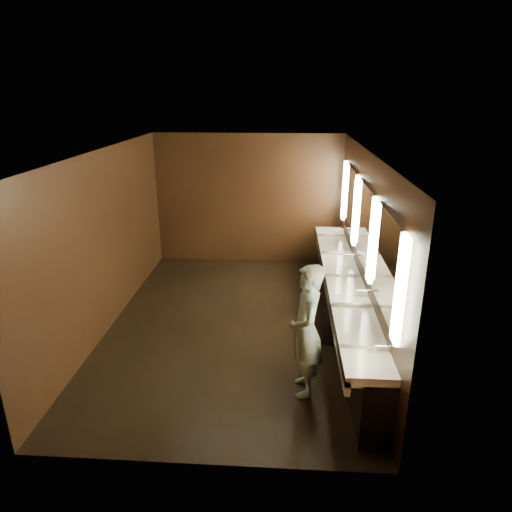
% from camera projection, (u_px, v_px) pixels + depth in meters
% --- Properties ---
extents(floor, '(6.00, 6.00, 0.00)m').
position_uv_depth(floor, '(234.00, 324.00, 7.51)').
color(floor, black).
rests_on(floor, ground).
extents(ceiling, '(4.00, 6.00, 0.02)m').
position_uv_depth(ceiling, '(231.00, 151.00, 6.55)').
color(ceiling, '#2D2D2B').
rests_on(ceiling, wall_back).
extents(wall_back, '(4.00, 0.02, 2.80)m').
position_uv_depth(wall_back, '(248.00, 200.00, 9.85)').
color(wall_back, black).
rests_on(wall_back, floor).
extents(wall_front, '(4.00, 0.02, 2.80)m').
position_uv_depth(wall_front, '(195.00, 346.00, 4.22)').
color(wall_front, black).
rests_on(wall_front, floor).
extents(wall_left, '(0.02, 6.00, 2.80)m').
position_uv_depth(wall_left, '(106.00, 241.00, 7.16)').
color(wall_left, black).
rests_on(wall_left, floor).
extents(wall_right, '(0.02, 6.00, 2.80)m').
position_uv_depth(wall_right, '(363.00, 246.00, 6.91)').
color(wall_right, black).
rests_on(wall_right, floor).
extents(sink_counter, '(0.55, 5.40, 1.01)m').
position_uv_depth(sink_counter, '(346.00, 300.00, 7.23)').
color(sink_counter, black).
rests_on(sink_counter, floor).
extents(mirror_band, '(0.06, 5.03, 1.15)m').
position_uv_depth(mirror_band, '(364.00, 224.00, 6.79)').
color(mirror_band, '#FFF6C6').
rests_on(mirror_band, wall_right).
extents(person, '(0.45, 0.65, 1.72)m').
position_uv_depth(person, '(306.00, 331.00, 5.58)').
color(person, '#8CC5D1').
rests_on(person, floor).
extents(trash_bin, '(0.42, 0.42, 0.52)m').
position_uv_depth(trash_bin, '(333.00, 326.00, 6.93)').
color(trash_bin, black).
rests_on(trash_bin, floor).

